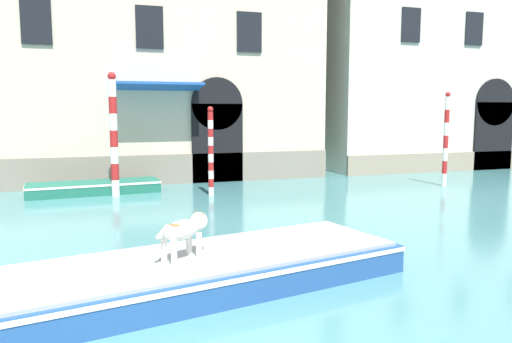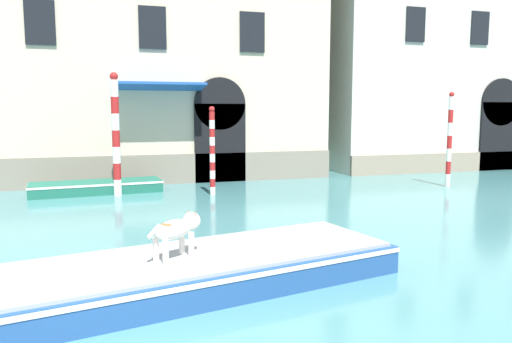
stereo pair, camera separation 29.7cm
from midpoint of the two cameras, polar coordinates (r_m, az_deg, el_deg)
The scene contains 7 objects.
palazzo_right at distance 30.26m, azimuth 19.54°, elevation 16.17°, with size 13.70×6.13×16.20m.
boat_foreground at distance 8.90m, azimuth -9.02°, elevation -11.36°, with size 8.36×3.97×0.57m.
dog_on_deck at distance 8.65m, azimuth -9.11°, elevation -6.58°, with size 0.99×0.77×0.77m.
boat_moored_near_palazzo at distance 19.50m, azimuth -18.43°, elevation -1.73°, with size 4.84×1.82×0.45m.
mooring_pole_0 at distance 18.52m, azimuth -16.38°, elevation 4.10°, with size 0.29×0.29×4.42m.
mooring_pole_1 at distance 18.09m, azimuth -5.66°, elevation 2.37°, with size 0.20×0.20×3.22m.
mooring_pole_2 at distance 21.51m, azimuth 20.51°, elevation 3.48°, with size 0.20×0.20×3.80m.
Camera 1 is at (-0.65, -4.59, 3.11)m, focal length 35.00 mm.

